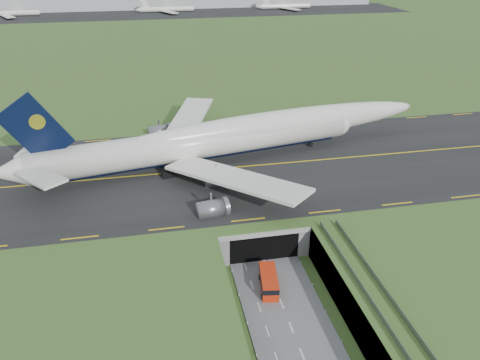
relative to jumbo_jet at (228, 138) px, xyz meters
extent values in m
plane|color=#406327|center=(0.97, -36.86, -11.46)|extent=(900.00, 900.00, 0.00)
cube|color=gray|center=(0.97, -36.86, -8.46)|extent=(800.00, 800.00, 6.00)
cube|color=slate|center=(0.97, -44.36, -11.36)|extent=(12.00, 75.00, 0.20)
cube|color=black|center=(0.97, -3.86, -5.37)|extent=(800.00, 44.00, 0.18)
cube|color=gray|center=(0.97, -17.86, -5.96)|extent=(16.00, 22.00, 1.00)
cube|color=gray|center=(-6.03, -17.86, -8.46)|extent=(2.00, 22.00, 6.00)
cube|color=gray|center=(7.97, -17.86, -8.46)|extent=(2.00, 22.00, 6.00)
cube|color=black|center=(0.97, -22.86, -8.96)|extent=(12.00, 12.00, 5.00)
cube|color=#A8A8A3|center=(0.97, -28.91, -5.86)|extent=(17.00, 0.50, 0.80)
cube|color=#A8A8A3|center=(11.97, -55.36, -5.66)|extent=(3.00, 53.00, 0.50)
cube|color=gray|center=(10.57, -55.36, -4.91)|extent=(0.06, 53.00, 1.00)
cube|color=gray|center=(13.37, -55.36, -4.91)|extent=(0.06, 53.00, 1.00)
cylinder|color=#A8A8A3|center=(11.97, -52.86, -8.66)|extent=(0.90, 0.90, 5.60)
cylinder|color=#A8A8A3|center=(11.97, -40.86, -8.66)|extent=(0.90, 0.90, 5.60)
cylinder|color=white|center=(-6.66, -1.23, -0.29)|extent=(67.88, 18.62, 6.39)
sphere|color=white|center=(26.70, 4.94, -0.29)|extent=(7.29, 7.29, 6.26)
cone|color=white|center=(-42.96, -7.94, -0.29)|extent=(7.97, 7.24, 6.07)
ellipsoid|color=white|center=(11.35, 2.10, 1.15)|extent=(73.12, 19.10, 6.71)
ellipsoid|color=black|center=(25.72, 4.76, 0.51)|extent=(4.90, 3.56, 2.24)
cylinder|color=black|center=(-6.66, -1.23, -2.78)|extent=(63.87, 14.36, 2.68)
cube|color=white|center=(-7.60, 14.83, -1.29)|extent=(16.58, 30.52, 2.69)
cube|color=white|center=(-38.44, 0.50, 1.21)|extent=(7.59, 11.83, 1.02)
cube|color=white|center=(-1.80, -16.57, -1.29)|extent=(24.72, 27.28, 2.69)
cube|color=white|center=(-35.72, -14.21, 1.21)|extent=(10.35, 11.39, 1.02)
cube|color=black|center=(-36.59, -6.77, 7.19)|extent=(12.59, 2.90, 14.12)
cylinder|color=gold|center=(-36.10, -6.67, 8.69)|extent=(2.87, 1.19, 2.79)
cylinder|color=slate|center=(-7.67, 8.22, -4.38)|extent=(5.70, 4.18, 3.29)
cylinder|color=slate|center=(-14.21, 17.67, -4.38)|extent=(5.70, 4.18, 3.29)
cylinder|color=slate|center=(-4.23, -10.42, -4.38)|extent=(5.70, 4.18, 3.29)
cylinder|color=slate|center=(-6.96, -21.58, -4.38)|extent=(5.70, 4.18, 3.29)
cylinder|color=black|center=(20.03, 3.70, -4.73)|extent=(1.17, 0.69, 1.10)
cube|color=black|center=(-11.08, -2.05, -4.58)|extent=(7.16, 7.96, 1.40)
cube|color=red|center=(-0.10, -35.98, -9.92)|extent=(3.45, 7.01, 2.69)
cube|color=black|center=(-0.10, -35.98, -9.38)|extent=(3.52, 7.10, 0.90)
cube|color=black|center=(-0.10, -35.98, -11.03)|extent=(3.21, 6.54, 0.45)
cylinder|color=black|center=(-1.57, -38.03, -10.97)|extent=(0.43, 0.84, 0.81)
cylinder|color=black|center=(-0.92, -33.60, -10.97)|extent=(0.43, 0.84, 0.81)
cylinder|color=black|center=(0.73, -38.36, -10.97)|extent=(0.43, 0.84, 0.81)
cylinder|color=black|center=(1.38, -33.94, -10.97)|extent=(0.43, 0.84, 0.81)
cube|color=black|center=(0.97, 233.14, -5.32)|extent=(320.00, 50.00, 0.08)
cylinder|color=white|center=(-97.22, 238.14, -3.28)|extent=(34.00, 3.20, 3.20)
cylinder|color=white|center=(0.55, 238.14, -3.28)|extent=(34.00, 3.20, 3.20)
cylinder|color=white|center=(82.14, 238.14, -3.28)|extent=(34.00, 3.20, 3.20)
camera|label=1|loc=(-15.88, -91.88, 37.84)|focal=35.00mm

